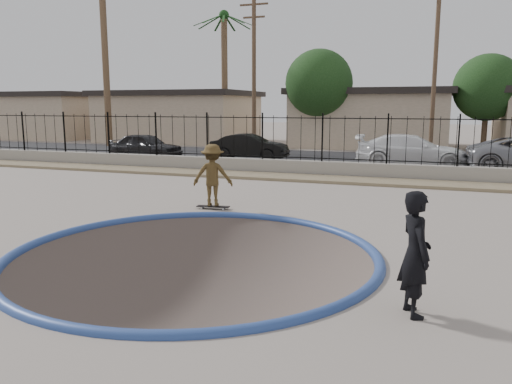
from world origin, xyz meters
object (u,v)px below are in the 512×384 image
object	(u,v)px
videographer	(415,254)
car_a	(146,146)
skater	(213,179)
car_c	(411,150)
car_b	(250,147)
skateboard	(213,207)

from	to	relation	value
videographer	car_a	xyz separation A→B (m)	(-14.00, 15.87, -0.14)
skater	car_c	xyz separation A→B (m)	(4.64, 11.66, -0.07)
skater	car_c	world-z (taller)	skater
car_a	car_b	size ratio (longest dim) A/B	0.99
videographer	car_a	size ratio (longest dim) A/B	0.43
car_b	car_c	bearing A→B (deg)	-94.70
skater	car_b	world-z (taller)	skater
skater	car_c	size ratio (longest dim) A/B	0.33
skater	car_a	distance (m)	13.48
videographer	car_b	xyz separation A→B (m)	(-8.79, 17.47, -0.16)
car_c	skater	bearing A→B (deg)	154.52
car_b	car_c	xyz separation A→B (m)	(8.01, -0.34, 0.07)
car_b	car_a	bearing A→B (deg)	104.80
skater	videographer	bearing A→B (deg)	120.45
car_c	car_a	bearing A→B (deg)	91.69
videographer	car_b	size ratio (longest dim) A/B	0.43
videographer	car_b	distance (m)	19.56
skateboard	car_c	xyz separation A→B (m)	(4.64, 11.66, 0.70)
skateboard	car_c	world-z (taller)	car_c
skater	car_b	distance (m)	12.46
skateboard	car_b	xyz separation A→B (m)	(-3.36, 12.00, 0.62)
car_a	car_c	xyz separation A→B (m)	(13.21, 1.26, 0.05)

